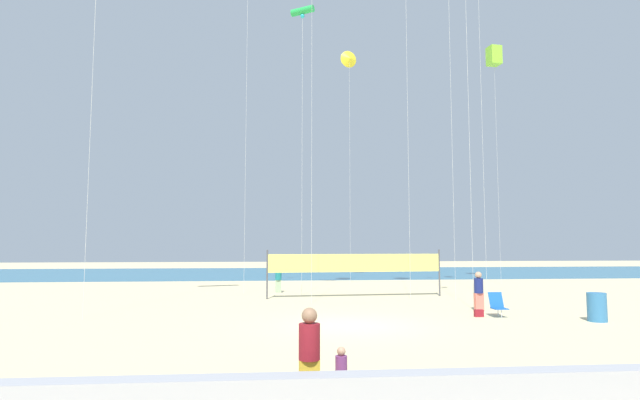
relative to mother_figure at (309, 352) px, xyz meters
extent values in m
plane|color=beige|center=(1.93, 7.97, -0.85)|extent=(120.00, 120.00, 0.00)
cube|color=teal|center=(1.93, 38.47, -0.85)|extent=(120.00, 20.00, 0.01)
cube|color=#A8A8AD|center=(1.93, -1.05, -0.48)|extent=(28.00, 0.44, 0.74)
cube|color=gold|center=(0.00, 0.00, -0.49)|extent=(0.35, 0.21, 0.73)
cylinder|color=maroon|center=(0.00, 0.00, 0.17)|extent=(0.37, 0.37, 0.60)
sphere|color=#997051|center=(0.00, 0.00, 0.61)|extent=(0.27, 0.27, 0.27)
cube|color=#2D2D33|center=(0.56, 0.14, -0.65)|extent=(0.20, 0.12, 0.41)
cylinder|color=#7A3872|center=(0.56, 0.14, -0.27)|extent=(0.21, 0.21, 0.34)
sphere|color=tan|center=(0.56, 0.14, -0.03)|extent=(0.15, 0.15, 0.15)
cube|color=#99B28C|center=(-0.38, 19.36, -0.51)|extent=(0.33, 0.20, 0.70)
cylinder|color=#19727A|center=(-0.38, 19.36, 0.13)|extent=(0.35, 0.35, 0.58)
sphere|color=beige|center=(-0.38, 19.36, 0.55)|extent=(0.26, 0.26, 0.26)
cube|color=#EA7260|center=(7.61, 11.05, -0.50)|extent=(0.34, 0.20, 0.71)
cylinder|color=navy|center=(7.61, 11.05, 0.16)|extent=(0.36, 0.36, 0.59)
sphere|color=tan|center=(7.61, 11.05, 0.58)|extent=(0.26, 0.26, 0.26)
cube|color=#1959B2|center=(7.64, 9.28, -0.53)|extent=(0.52, 0.48, 0.03)
cube|color=#1959B2|center=(7.64, 9.57, -0.25)|extent=(0.52, 0.23, 0.57)
cylinder|color=silver|center=(7.64, 9.13, -0.69)|extent=(0.03, 0.03, 0.32)
cylinder|color=silver|center=(7.64, 9.42, -0.69)|extent=(0.03, 0.03, 0.32)
cylinder|color=teal|center=(10.59, 8.04, -0.36)|extent=(0.64, 0.64, 0.99)
cylinder|color=#4C4C51|center=(-0.95, 16.19, 0.35)|extent=(0.08, 0.08, 2.40)
cylinder|color=#4C4C51|center=(7.93, 16.83, 0.35)|extent=(0.08, 0.08, 2.40)
cube|color=#EAE566|center=(3.49, 16.51, 0.87)|extent=(8.89, 0.67, 0.90)
cube|color=maroon|center=(6.94, 9.50, -0.72)|extent=(0.33, 0.16, 0.26)
cylinder|color=silver|center=(4.70, 26.26, 7.21)|extent=(0.01, 0.01, 16.12)
cone|color=yellow|center=(4.70, 26.26, 15.27)|extent=(1.27, 0.62, 1.24)
cylinder|color=silver|center=(5.94, 15.23, 9.27)|extent=(0.01, 0.01, 20.24)
cylinder|color=silver|center=(-2.25, 19.05, 7.65)|extent=(0.01, 0.01, 17.00)
cylinder|color=silver|center=(1.07, 14.12, 10.11)|extent=(0.01, 0.01, 21.93)
cylinder|color=silver|center=(0.81, 17.47, 6.81)|extent=(0.01, 0.01, 15.32)
cylinder|color=green|center=(0.81, 17.47, 14.47)|extent=(1.31, 1.01, 0.38)
sphere|color=#26BFCC|center=(0.81, 17.47, 14.18)|extent=(0.23, 0.23, 0.23)
cylinder|color=silver|center=(-7.43, 10.22, 8.83)|extent=(0.01, 0.01, 19.36)
cylinder|color=silver|center=(14.70, 24.27, 7.10)|extent=(0.01, 0.01, 15.90)
cube|color=#8CD833|center=(14.70, 24.27, 15.05)|extent=(0.92, 0.92, 1.31)
cylinder|color=silver|center=(10.11, 16.03, 9.70)|extent=(0.01, 0.01, 21.11)
cylinder|color=silver|center=(8.09, 14.98, 9.77)|extent=(0.01, 0.01, 21.25)
cylinder|color=silver|center=(7.49, 11.30, 6.39)|extent=(0.01, 0.01, 14.48)
camera|label=1|loc=(-0.60, -8.65, 1.83)|focal=28.06mm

